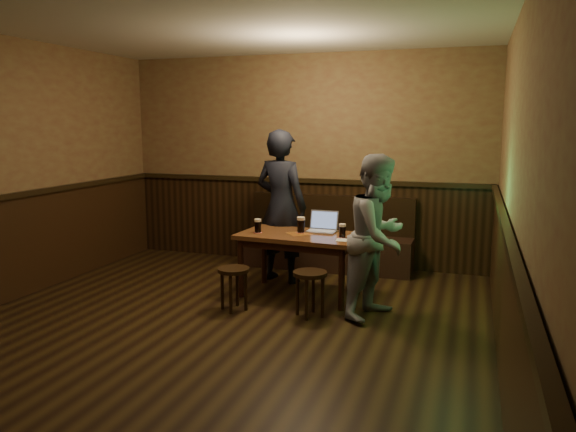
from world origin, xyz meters
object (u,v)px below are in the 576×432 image
(stool_left, at_px, (234,276))
(pint_left, at_px, (258,226))
(person_grey, at_px, (379,237))
(pub_table, at_px, (300,242))
(stool_right, at_px, (310,281))
(person_suit, at_px, (281,206))
(pint_right, at_px, (342,231))
(laptop, at_px, (322,226))
(bench, at_px, (328,245))
(pint_mid, at_px, (301,225))

(stool_left, xyz_separation_m, pint_left, (0.03, 0.59, 0.42))
(stool_left, bearing_deg, person_grey, 11.31)
(pub_table, bearing_deg, person_grey, -18.39)
(stool_left, xyz_separation_m, stool_right, (0.79, 0.06, 0.01))
(pint_left, xyz_separation_m, person_suit, (0.07, 0.60, 0.14))
(stool_left, bearing_deg, pint_right, 32.37)
(pint_left, height_order, laptop, laptop)
(laptop, distance_m, person_grey, 0.94)
(stool_left, distance_m, pint_left, 0.73)
(pint_left, height_order, person_grey, person_grey)
(pint_left, bearing_deg, laptop, 23.26)
(bench, distance_m, pint_right, 1.49)
(person_suit, xyz_separation_m, person_grey, (1.32, -0.91, -0.11))
(pint_left, distance_m, pint_mid, 0.48)
(pub_table, relative_size, pint_left, 8.77)
(pub_table, xyz_separation_m, pint_mid, (-0.01, 0.06, 0.18))
(stool_right, height_order, laptop, laptop)
(pub_table, bearing_deg, stool_right, -59.67)
(pint_left, relative_size, laptop, 0.47)
(pint_mid, relative_size, person_grey, 0.11)
(stool_left, bearing_deg, stool_right, 4.40)
(pub_table, bearing_deg, pint_right, -1.72)
(pint_mid, bearing_deg, pint_left, -162.23)
(person_suit, bearing_deg, pint_left, 97.04)
(pub_table, relative_size, person_grey, 0.85)
(stool_left, relative_size, laptop, 1.33)
(stool_right, bearing_deg, laptop, 96.68)
(pint_left, xyz_separation_m, person_grey, (1.39, -0.31, 0.03))
(bench, bearing_deg, pint_right, -69.82)
(bench, xyz_separation_m, stool_left, (-0.49, -1.95, 0.04))
(bench, distance_m, pint_mid, 1.30)
(pint_left, bearing_deg, person_suit, 83.72)
(bench, xyz_separation_m, person_grey, (0.93, -1.66, 0.49))
(stool_left, distance_m, person_grey, 1.52)
(pint_right, height_order, person_suit, person_suit)
(person_suit, bearing_deg, pub_table, 140.75)
(pint_left, bearing_deg, bench, 71.22)
(pint_right, bearing_deg, pint_left, -178.35)
(pint_left, bearing_deg, pub_table, 9.94)
(bench, relative_size, stool_right, 4.83)
(laptop, xyz_separation_m, person_grey, (0.72, -0.60, 0.05))
(pint_left, bearing_deg, stool_left, -93.26)
(pint_left, xyz_separation_m, pint_right, (0.95, 0.03, -0.00))
(bench, relative_size, pint_right, 14.67)
(stool_right, xyz_separation_m, laptop, (-0.10, 0.82, 0.39))
(laptop, bearing_deg, pint_mid, -144.21)
(pint_left, distance_m, person_grey, 1.42)
(bench, height_order, stool_left, bench)
(laptop, bearing_deg, person_suit, 154.43)
(pub_table, height_order, pint_mid, pint_mid)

